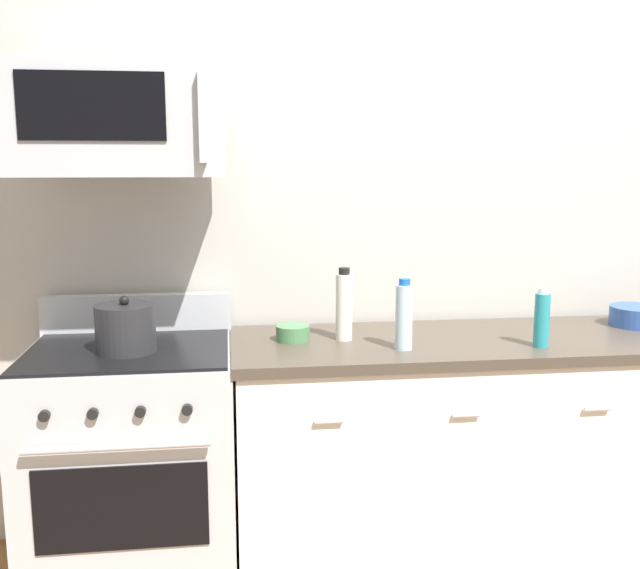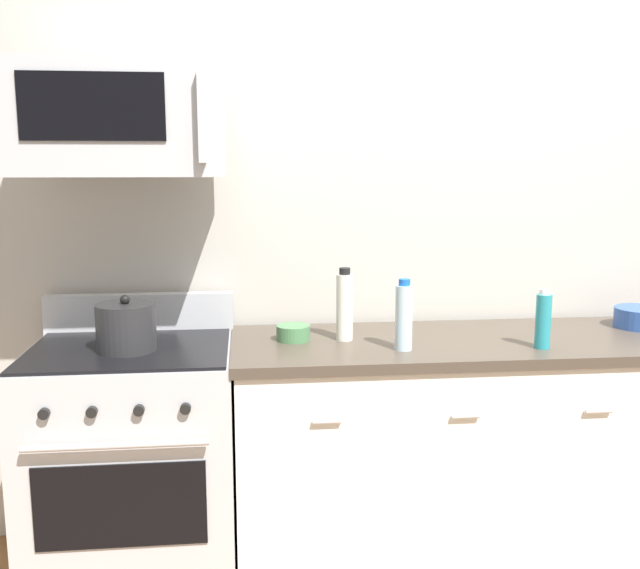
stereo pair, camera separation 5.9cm
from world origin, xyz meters
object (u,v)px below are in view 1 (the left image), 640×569
at_px(bottle_water_clear, 404,316).
at_px(stockpot, 126,328).
at_px(range_oven, 134,463).
at_px(microwave, 120,120).
at_px(bottle_dish_soap, 542,319).
at_px(bottle_vinegar_white, 344,306).
at_px(bowl_green_glaze, 293,333).
at_px(bowl_blue_mixing, 637,315).

bearing_deg(bottle_water_clear, stockpot, 174.91).
distance_m(range_oven, stockpot, 0.54).
relative_size(microwave, bottle_dish_soap, 3.35).
distance_m(range_oven, microwave, 1.28).
xyz_separation_m(bottle_vinegar_white, stockpot, (-0.81, -0.08, -0.04)).
xyz_separation_m(microwave, stockpot, (-0.00, -0.10, -0.74)).
bearing_deg(stockpot, bottle_water_clear, -5.09).
height_order(microwave, bottle_water_clear, microwave).
bearing_deg(bottle_vinegar_white, microwave, 178.72).
xyz_separation_m(range_oven, bottle_vinegar_white, (0.81, 0.03, 0.59)).
bearing_deg(microwave, bottle_vinegar_white, -1.28).
relative_size(bottle_vinegar_white, bottle_water_clear, 1.07).
relative_size(bottle_water_clear, bowl_green_glaze, 2.01).
bearing_deg(bottle_dish_soap, bowl_blue_mixing, 26.95).
distance_m(bottle_vinegar_white, stockpot, 0.82).
bearing_deg(microwave, range_oven, -90.29).
bearing_deg(bottle_vinegar_white, range_oven, -178.12).
bearing_deg(bottle_water_clear, bowl_green_glaze, 154.95).
xyz_separation_m(range_oven, microwave, (0.00, 0.04, 1.28)).
xyz_separation_m(range_oven, bowl_blue_mixing, (2.08, 0.11, 0.49)).
height_order(bottle_dish_soap, bowl_green_glaze, bottle_dish_soap).
bearing_deg(bottle_vinegar_white, bowl_blue_mixing, 3.61).
relative_size(bottle_dish_soap, bowl_green_glaze, 1.69).
distance_m(bowl_blue_mixing, bowl_green_glaze, 1.47).
bearing_deg(bottle_vinegar_white, bottle_dish_soap, -15.87).
distance_m(microwave, bowl_green_glaze, 1.01).
relative_size(microwave, bottle_water_clear, 2.83).
bearing_deg(microwave, bowl_blue_mixing, 1.70).
bearing_deg(range_oven, bottle_vinegar_white, 1.88).
xyz_separation_m(range_oven, bowl_green_glaze, (0.62, 0.04, 0.48)).
bearing_deg(bowl_green_glaze, range_oven, -176.25).
bearing_deg(stockpot, range_oven, 90.00).
distance_m(bottle_vinegar_white, bowl_green_glaze, 0.22).
bearing_deg(bowl_blue_mixing, range_oven, -177.07).
distance_m(range_oven, bowl_green_glaze, 0.78).
bearing_deg(bottle_dish_soap, range_oven, 173.43).
height_order(range_oven, microwave, microwave).
relative_size(range_oven, bottle_dish_soap, 4.82).
height_order(bottle_water_clear, stockpot, bottle_water_clear).
relative_size(bottle_vinegar_white, bowl_blue_mixing, 1.27).
bearing_deg(range_oven, microwave, 89.71).
height_order(microwave, bowl_blue_mixing, microwave).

